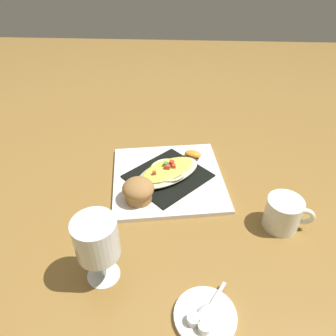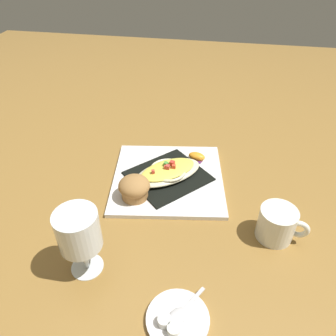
# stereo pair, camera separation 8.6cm
# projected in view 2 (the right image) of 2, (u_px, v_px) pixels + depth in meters

# --- Properties ---
(ground_plane) EXTENTS (2.60, 2.60, 0.00)m
(ground_plane) POSITION_uv_depth(u_px,v_px,m) (168.00, 180.00, 0.89)
(ground_plane) COLOR olive
(square_plate) EXTENTS (0.34, 0.34, 0.01)m
(square_plate) POSITION_uv_depth(u_px,v_px,m) (168.00, 178.00, 0.89)
(square_plate) COLOR white
(square_plate) RESTS_ON ground_plane
(folded_napkin) EXTENTS (0.26, 0.26, 0.00)m
(folded_napkin) POSITION_uv_depth(u_px,v_px,m) (168.00, 176.00, 0.88)
(folded_napkin) COLOR black
(folded_napkin) RESTS_ON square_plate
(gratin_dish) EXTENTS (0.21, 0.20, 0.04)m
(gratin_dish) POSITION_uv_depth(u_px,v_px,m) (168.00, 171.00, 0.87)
(gratin_dish) COLOR beige
(gratin_dish) RESTS_ON folded_napkin
(muffin) EXTENTS (0.08, 0.08, 0.06)m
(muffin) POSITION_uv_depth(u_px,v_px,m) (134.00, 188.00, 0.80)
(muffin) COLOR #A06E3B
(muffin) RESTS_ON square_plate
(orange_garnish) EXTENTS (0.05, 0.05, 0.02)m
(orange_garnish) POSITION_uv_depth(u_px,v_px,m) (197.00, 157.00, 0.94)
(orange_garnish) COLOR #512358
(orange_garnish) RESTS_ON square_plate
(coffee_mug) EXTENTS (0.11, 0.08, 0.08)m
(coffee_mug) POSITION_uv_depth(u_px,v_px,m) (277.00, 225.00, 0.71)
(coffee_mug) COLOR white
(coffee_mug) RESTS_ON ground_plane
(stemmed_glass) EXTENTS (0.08, 0.08, 0.16)m
(stemmed_glass) POSITION_uv_depth(u_px,v_px,m) (79.00, 233.00, 0.60)
(stemmed_glass) COLOR white
(stemmed_glass) RESTS_ON ground_plane
(creamer_saucer) EXTENTS (0.11, 0.11, 0.01)m
(creamer_saucer) POSITION_uv_depth(u_px,v_px,m) (178.00, 319.00, 0.57)
(creamer_saucer) COLOR white
(creamer_saucer) RESTS_ON ground_plane
(spoon) EXTENTS (0.07, 0.09, 0.01)m
(spoon) POSITION_uv_depth(u_px,v_px,m) (179.00, 315.00, 0.57)
(spoon) COLOR silver
(spoon) RESTS_ON creamer_saucer
(creamer_cup_0) EXTENTS (0.02, 0.02, 0.02)m
(creamer_cup_0) POSITION_uv_depth(u_px,v_px,m) (164.00, 321.00, 0.56)
(creamer_cup_0) COLOR white
(creamer_cup_0) RESTS_ON creamer_saucer
(creamer_cup_1) EXTENTS (0.02, 0.02, 0.02)m
(creamer_cup_1) POSITION_uv_depth(u_px,v_px,m) (174.00, 330.00, 0.55)
(creamer_cup_1) COLOR white
(creamer_cup_1) RESTS_ON creamer_saucer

